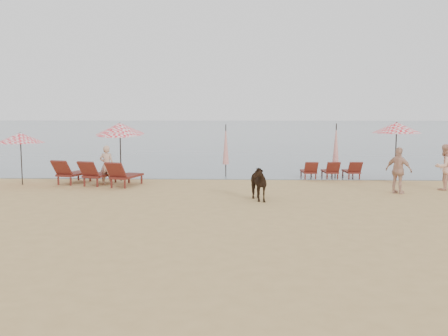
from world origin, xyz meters
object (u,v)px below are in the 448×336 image
object	(u,v)px
lounger_cluster_right	(331,170)
cow	(255,183)
beachgoer_right_a	(445,167)
beachgoer_left	(107,165)
umbrella_open_left_b	(120,129)
umbrella_open_left_a	(20,138)
umbrella_closed_left	(226,145)
beachgoer_right_b	(399,170)
umbrella_closed_right	(336,145)
lounger_cluster_left	(97,173)
umbrella_open_right	(397,128)

from	to	relation	value
lounger_cluster_right	cow	distance (m)	6.68
beachgoer_right_a	beachgoer_left	bearing A→B (deg)	-26.02
umbrella_open_left_b	beachgoer_right_a	bearing A→B (deg)	3.45
umbrella_open_left_a	umbrella_open_left_b	world-z (taller)	umbrella_open_left_b
umbrella_open_left_a	umbrella_closed_left	world-z (taller)	umbrella_closed_left
lounger_cluster_right	cow	xyz separation A→B (m)	(-3.58, -5.64, 0.22)
umbrella_open_left_a	beachgoer_right_a	world-z (taller)	umbrella_open_left_a
umbrella_closed_left	beachgoer_left	distance (m)	5.62
lounger_cluster_right	umbrella_open_left_a	bearing A→B (deg)	-172.72
lounger_cluster_right	beachgoer_right_b	size ratio (longest dim) A/B	1.50
beachgoer_right_a	umbrella_closed_left	bearing A→B (deg)	-44.56
beachgoer_left	umbrella_closed_right	bearing A→B (deg)	-163.56
beachgoer_right_a	umbrella_closed_right	bearing A→B (deg)	-64.27
beachgoer_left	beachgoer_right_b	distance (m)	11.66
umbrella_open_left_a	beachgoer_right_b	bearing A→B (deg)	-12.17
umbrella_open_left_b	beachgoer_left	xyz separation A→B (m)	(-0.30, -1.20, -1.48)
umbrella_open_left_b	cow	bearing A→B (deg)	-26.38
lounger_cluster_left	umbrella_open_right	world-z (taller)	umbrella_open_right
umbrella_open_left_b	lounger_cluster_left	bearing A→B (deg)	-103.72
umbrella_open_left_a	beachgoer_right_a	xyz separation A→B (m)	(17.11, -0.73, -1.07)
umbrella_closed_left	cow	xyz separation A→B (m)	(1.22, -6.16, -0.90)
umbrella_open_right	umbrella_closed_left	bearing A→B (deg)	154.46
umbrella_open_left_a	umbrella_closed_right	world-z (taller)	umbrella_closed_right
umbrella_open_left_a	umbrella_closed_left	bearing A→B (deg)	12.91
beachgoer_left	umbrella_open_right	bearing A→B (deg)	-168.22
beachgoer_left	lounger_cluster_left	bearing A→B (deg)	28.27
umbrella_closed_right	cow	xyz separation A→B (m)	(-3.82, -5.86, -0.94)
lounger_cluster_left	beachgoer_left	distance (m)	0.53
beachgoer_left	umbrella_closed_left	bearing A→B (deg)	-148.44
lounger_cluster_left	umbrella_closed_left	distance (m)	6.09
lounger_cluster_right	umbrella_open_left_b	size ratio (longest dim) A/B	0.98
lounger_cluster_right	umbrella_open_right	size ratio (longest dim) A/B	1.01
umbrella_open_right	beachgoer_right_b	bearing A→B (deg)	-125.04
umbrella_closed_left	beachgoer_right_a	xyz separation A→B (m)	(8.67, -3.58, -0.61)
lounger_cluster_left	umbrella_open_left_a	xyz separation A→B (m)	(-3.15, -0.01, 1.47)
umbrella_open_right	umbrella_closed_right	world-z (taller)	umbrella_open_right
umbrella_open_right	beachgoer_right_a	bearing A→B (deg)	-89.65
umbrella_open_left_a	cow	bearing A→B (deg)	-24.66
lounger_cluster_right	umbrella_open_left_b	xyz separation A→B (m)	(-9.41, -0.93, 1.92)
lounger_cluster_left	umbrella_closed_right	world-z (taller)	umbrella_closed_right
umbrella_closed_left	beachgoer_right_b	xyz separation A→B (m)	(6.60, -4.54, -0.64)
beachgoer_right_a	umbrella_open_right	bearing A→B (deg)	-91.87
umbrella_open_right	umbrella_closed_left	world-z (taller)	umbrella_open_right
beachgoer_right_a	beachgoer_right_b	world-z (taller)	beachgoer_right_a
lounger_cluster_left	umbrella_closed_left	size ratio (longest dim) A/B	1.50
umbrella_open_left_a	umbrella_closed_left	distance (m)	8.92
cow	umbrella_open_right	bearing A→B (deg)	22.34
beachgoer_left	beachgoer_right_a	world-z (taller)	beachgoer_right_a
lounger_cluster_right	umbrella_open_right	xyz separation A→B (m)	(2.83, -0.23, 1.95)
umbrella_open_left_a	umbrella_open_right	bearing A→B (deg)	1.70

